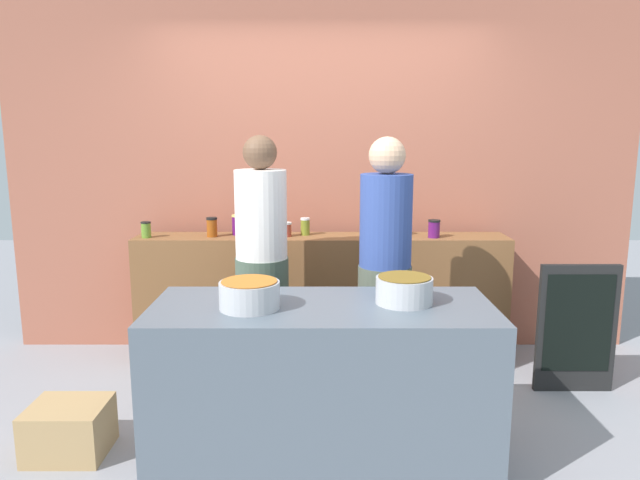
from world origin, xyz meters
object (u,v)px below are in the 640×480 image
object	(u,v)px
preserve_jar_0	(144,230)
preserve_jar_3	(248,228)
cooking_pot_left	(248,295)
cook_in_cap	(383,287)
preserve_jar_7	(432,229)
preserve_jar_4	(285,229)
cook_with_tongs	(260,280)
preserve_jar_2	(236,225)
bread_crate	(67,430)
cooking_pot_center	(402,290)
preserve_jar_1	(210,227)
chalkboard_sign	(575,328)
preserve_jar_6	(395,226)
preserve_jar_5	(303,226)

from	to	relation	value
preserve_jar_0	preserve_jar_3	xyz separation A→B (m)	(0.74, 0.00, 0.01)
preserve_jar_0	cooking_pot_left	distance (m)	1.65
cook_in_cap	preserve_jar_7	bearing A→B (deg)	58.85
preserve_jar_4	cook_with_tongs	xyz separation A→B (m)	(-0.13, -0.55, -0.23)
preserve_jar_2	preserve_jar_4	xyz separation A→B (m)	(0.36, -0.07, -0.02)
preserve_jar_3	bread_crate	bearing A→B (deg)	-123.26
preserve_jar_2	cooking_pot_center	size ratio (longest dim) A/B	0.52
preserve_jar_2	cook_in_cap	world-z (taller)	cook_in_cap
cook_with_tongs	cook_in_cap	xyz separation A→B (m)	(0.76, -0.19, 0.00)
preserve_jar_1	preserve_jar_4	xyz separation A→B (m)	(0.54, 0.01, -0.02)
preserve_jar_0	cook_with_tongs	size ratio (longest dim) A/B	0.07
preserve_jar_7	cook_in_cap	distance (m)	0.86
preserve_jar_2	cook_in_cap	distance (m)	1.31
cook_with_tongs	chalkboard_sign	size ratio (longest dim) A/B	1.95
preserve_jar_0	preserve_jar_2	xyz separation A→B (m)	(0.64, 0.12, 0.02)
preserve_jar_0	preserve_jar_2	world-z (taller)	preserve_jar_2
preserve_jar_4	preserve_jar_6	xyz separation A→B (m)	(0.80, 0.05, 0.01)
preserve_jar_0	chalkboard_sign	world-z (taller)	preserve_jar_0
cooking_pot_center	bread_crate	xyz separation A→B (m)	(-1.75, 0.04, -0.77)
cook_with_tongs	preserve_jar_2	bearing A→B (deg)	110.52
preserve_jar_0	preserve_jar_1	world-z (taller)	preserve_jar_1
preserve_jar_6	bread_crate	distance (m)	2.48
cooking_pot_left	chalkboard_sign	size ratio (longest dim) A/B	0.34
preserve_jar_0	preserve_jar_6	world-z (taller)	preserve_jar_6
cooking_pot_center	preserve_jar_0	bearing A→B (deg)	142.03
cooking_pot_left	preserve_jar_7	bearing A→B (deg)	50.24
preserve_jar_7	cooking_pot_center	world-z (taller)	preserve_jar_7
preserve_jar_3	preserve_jar_1	bearing A→B (deg)	172.57
cook_in_cap	bread_crate	size ratio (longest dim) A/B	4.17
cook_in_cap	bread_crate	distance (m)	1.91
preserve_jar_0	preserve_jar_4	size ratio (longest dim) A/B	1.11
preserve_jar_1	preserve_jar_4	world-z (taller)	preserve_jar_1
preserve_jar_7	chalkboard_sign	distance (m)	1.14
preserve_jar_0	cook_with_tongs	distance (m)	1.04
preserve_jar_1	preserve_jar_6	size ratio (longest dim) A/B	1.05
preserve_jar_6	preserve_jar_7	bearing A→B (deg)	-18.83
preserve_jar_3	preserve_jar_7	bearing A→B (deg)	0.06
preserve_jar_1	cooking_pot_center	world-z (taller)	preserve_jar_1
cook_with_tongs	bread_crate	size ratio (longest dim) A/B	4.19
preserve_jar_6	cooking_pot_center	size ratio (longest dim) A/B	0.47
preserve_jar_1	preserve_jar_7	xyz separation A→B (m)	(1.59, -0.03, -0.01)
preserve_jar_1	preserve_jar_5	xyz separation A→B (m)	(0.67, 0.07, -0.01)
preserve_jar_1	preserve_jar_6	distance (m)	1.34
cooking_pot_center	preserve_jar_7	bearing A→B (deg)	73.10
cooking_pot_left	chalkboard_sign	distance (m)	2.25
bread_crate	chalkboard_sign	distance (m)	3.11
preserve_jar_0	preserve_jar_3	distance (m)	0.74
cook_in_cap	chalkboard_sign	size ratio (longest dim) A/B	1.95
preserve_jar_4	cooking_pot_center	distance (m)	1.50
preserve_jar_6	cook_with_tongs	xyz separation A→B (m)	(-0.93, -0.60, -0.25)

